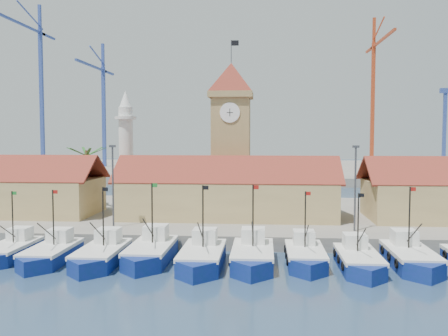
# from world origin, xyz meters

# --- Properties ---
(ground) EXTENTS (400.00, 400.00, 0.00)m
(ground) POSITION_xyz_m (0.00, 0.00, 0.00)
(ground) COLOR navy
(ground) RESTS_ON ground
(quay) EXTENTS (140.00, 32.00, 1.50)m
(quay) POSITION_xyz_m (0.00, 24.00, 0.75)
(quay) COLOR gray
(quay) RESTS_ON ground
(terminal) EXTENTS (240.00, 80.00, 2.00)m
(terminal) POSITION_xyz_m (0.00, 110.00, 1.00)
(terminal) COLOR gray
(terminal) RESTS_ON ground
(boat_0) EXTENTS (3.22, 8.82, 6.68)m
(boat_0) POSITION_xyz_m (-19.27, 3.18, 0.69)
(boat_0) COLOR navy
(boat_0) RESTS_ON ground
(boat_1) EXTENTS (3.36, 9.20, 6.96)m
(boat_1) POSITION_xyz_m (-14.90, 2.24, 0.72)
(boat_1) COLOR navy
(boat_1) RESTS_ON ground
(boat_2) EXTENTS (3.52, 9.65, 7.30)m
(boat_2) POSITION_xyz_m (-10.09, 1.90, 0.76)
(boat_2) COLOR navy
(boat_2) RESTS_ON ground
(boat_3) EXTENTS (3.66, 10.04, 7.60)m
(boat_3) POSITION_xyz_m (-5.88, 3.20, 0.79)
(boat_3) COLOR navy
(boat_3) RESTS_ON ground
(boat_4) EXTENTS (3.65, 9.99, 7.56)m
(boat_4) POSITION_xyz_m (-0.96, 1.83, 0.78)
(boat_4) COLOR navy
(boat_4) RESTS_ON ground
(boat_5) EXTENTS (3.65, 10.00, 7.56)m
(boat_5) POSITION_xyz_m (3.48, 2.50, 0.78)
(boat_5) COLOR navy
(boat_5) RESTS_ON ground
(boat_6) EXTENTS (3.34, 9.14, 6.92)m
(boat_6) POSITION_xyz_m (8.18, 3.19, 0.72)
(boat_6) COLOR navy
(boat_6) RESTS_ON ground
(boat_7) EXTENTS (3.36, 9.20, 6.96)m
(boat_7) POSITION_xyz_m (12.64, 1.92, 0.72)
(boat_7) COLOR navy
(boat_7) RESTS_ON ground
(boat_8) EXTENTS (3.59, 9.83, 7.44)m
(boat_8) POSITION_xyz_m (17.33, 3.08, 0.77)
(boat_8) COLOR navy
(boat_8) RESTS_ON ground
(hall_center) EXTENTS (27.04, 10.13, 7.61)m
(hall_center) POSITION_xyz_m (0.00, 20.00, 3.99)
(hall_center) COLOR tan
(hall_center) RESTS_ON quay
(clock_tower) EXTENTS (5.80, 5.80, 22.70)m
(clock_tower) POSITION_xyz_m (0.00, 26.00, 11.96)
(clock_tower) COLOR #A48654
(clock_tower) RESTS_ON quay
(minaret) EXTENTS (3.00, 3.00, 16.30)m
(minaret) POSITION_xyz_m (-15.00, 28.00, 9.73)
(minaret) COLOR silver
(minaret) RESTS_ON quay
(palm_tree) EXTENTS (5.60, 5.03, 8.39)m
(palm_tree) POSITION_xyz_m (-20.00, 26.00, 6.25)
(palm_tree) COLOR brown
(palm_tree) RESTS_ON quay
(lamp_posts) EXTENTS (80.70, 0.25, 9.03)m
(lamp_posts) POSITION_xyz_m (0.50, 12.00, 6.48)
(lamp_posts) COLOR #3F3F44
(lamp_posts) RESTS_ON quay
(crane_blue_far) EXTENTS (1.00, 36.11, 47.45)m
(crane_blue_far) POSITION_xyz_m (-61.07, 100.25, 28.61)
(crane_blue_far) COLOR #324899
(crane_blue_far) RESTS_ON terminal
(crane_blue_near) EXTENTS (1.00, 32.02, 37.09)m
(crane_blue_near) POSITION_xyz_m (-44.35, 106.55, 22.53)
(crane_blue_near) COLOR #324899
(crane_blue_near) RESTS_ON terminal
(crane_red_right) EXTENTS (1.00, 33.37, 42.63)m
(crane_red_right) POSITION_xyz_m (35.21, 103.51, 25.72)
(crane_red_right) COLOR #B13B1B
(crane_red_right) RESTS_ON terminal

